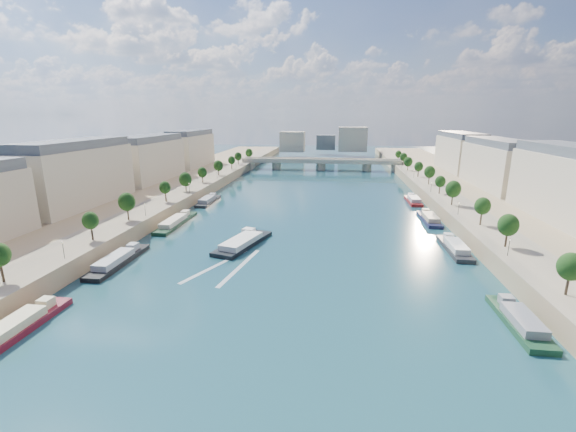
# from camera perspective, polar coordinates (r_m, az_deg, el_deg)

# --- Properties ---
(ground) EXTENTS (700.00, 700.00, 0.00)m
(ground) POSITION_cam_1_polar(r_m,az_deg,el_deg) (153.46, 2.93, 0.39)
(ground) COLOR #0B2332
(ground) RESTS_ON ground
(quay_left) EXTENTS (44.00, 520.00, 5.00)m
(quay_left) POSITION_cam_1_polar(r_m,az_deg,el_deg) (173.48, -21.52, 1.90)
(quay_left) COLOR #9E8460
(quay_left) RESTS_ON ground
(quay_right) EXTENTS (44.00, 520.00, 5.00)m
(quay_right) POSITION_cam_1_polar(r_m,az_deg,el_deg) (164.33, 28.84, 0.41)
(quay_right) COLOR #9E8460
(quay_right) RESTS_ON ground
(pave_left) EXTENTS (14.00, 520.00, 0.10)m
(pave_left) POSITION_cam_1_polar(r_m,az_deg,el_deg) (166.33, -17.05, 2.67)
(pave_left) COLOR gray
(pave_left) RESTS_ON quay_left
(pave_right) EXTENTS (14.00, 520.00, 0.10)m
(pave_right) POSITION_cam_1_polar(r_m,az_deg,el_deg) (158.80, 23.93, 1.49)
(pave_right) COLOR gray
(pave_right) RESTS_ON quay_right
(trees_left) EXTENTS (4.80, 268.80, 8.26)m
(trees_left) POSITION_cam_1_polar(r_m,az_deg,el_deg) (166.33, -16.28, 4.64)
(trees_left) COLOR #382B1E
(trees_left) RESTS_ON ground
(trees_right) EXTENTS (4.80, 268.80, 8.26)m
(trees_right) POSITION_cam_1_polar(r_m,az_deg,el_deg) (166.65, 22.52, 4.12)
(trees_right) COLOR #382B1E
(trees_right) RESTS_ON ground
(lamps_left) EXTENTS (0.36, 200.36, 4.28)m
(lamps_left) POSITION_cam_1_polar(r_m,az_deg,el_deg) (155.04, -17.09, 2.85)
(lamps_left) COLOR black
(lamps_left) RESTS_ON ground
(lamps_right) EXTENTS (0.36, 200.36, 4.28)m
(lamps_right) POSITION_cam_1_polar(r_m,az_deg,el_deg) (161.72, 22.02, 2.90)
(lamps_right) COLOR black
(lamps_right) RESTS_ON ground
(buildings_left) EXTENTS (16.00, 226.00, 23.20)m
(buildings_left) POSITION_cam_1_polar(r_m,az_deg,el_deg) (187.94, -23.71, 6.94)
(buildings_left) COLOR #C2AD95
(buildings_left) RESTS_ON ground
(buildings_right) EXTENTS (16.00, 226.00, 23.20)m
(buildings_right) POSITION_cam_1_polar(r_m,az_deg,el_deg) (177.96, 31.93, 5.58)
(buildings_right) COLOR #C2AD95
(buildings_right) RESTS_ON ground
(skyline) EXTENTS (79.00, 42.00, 22.00)m
(skyline) POSITION_cam_1_polar(r_m,az_deg,el_deg) (368.61, 6.09, 11.07)
(skyline) COLOR #C2AD95
(skyline) RESTS_ON ground
(bridge) EXTENTS (112.00, 12.00, 8.15)m
(bridge) POSITION_cam_1_polar(r_m,az_deg,el_deg) (275.74, 4.93, 7.86)
(bridge) COLOR #C1B79E
(bridge) RESTS_ON ground
(tour_barge) EXTENTS (13.87, 26.10, 3.59)m
(tour_barge) POSITION_cam_1_polar(r_m,az_deg,el_deg) (116.57, -6.69, -3.93)
(tour_barge) COLOR black
(tour_barge) RESTS_ON ground
(wake) EXTENTS (14.72, 25.86, 0.04)m
(wake) POSITION_cam_1_polar(r_m,az_deg,el_deg) (101.79, -8.90, -7.37)
(wake) COLOR silver
(wake) RESTS_ON ground
(moored_barges_left) EXTENTS (5.00, 159.47, 3.60)m
(moored_barges_left) POSITION_cam_1_polar(r_m,az_deg,el_deg) (114.02, -22.99, -5.52)
(moored_barges_left) COLOR #1D1F40
(moored_barges_left) RESTS_ON ground
(moored_barges_right) EXTENTS (5.00, 161.33, 3.60)m
(moored_barges_right) POSITION_cam_1_polar(r_m,az_deg,el_deg) (116.82, 24.15, -5.16)
(moored_barges_right) COLOR black
(moored_barges_right) RESTS_ON ground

